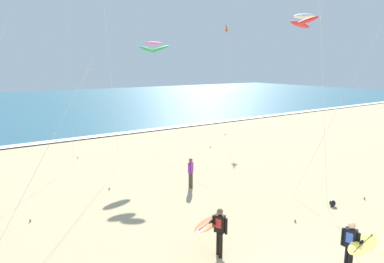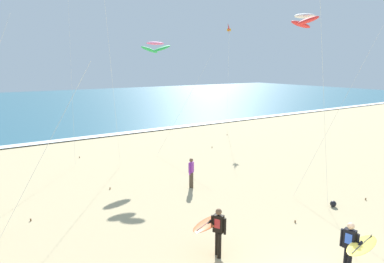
% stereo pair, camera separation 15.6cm
% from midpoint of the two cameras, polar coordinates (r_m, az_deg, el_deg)
% --- Properties ---
extents(ocean_water, '(160.00, 60.00, 0.08)m').
position_cam_midpoint_polar(ocean_water, '(59.82, -25.73, 4.03)').
color(ocean_water, '#2D6075').
rests_on(ocean_water, ground).
extents(shoreline_foam, '(160.00, 1.12, 0.01)m').
position_cam_midpoint_polar(shoreline_foam, '(30.98, -17.77, -1.00)').
color(shoreline_foam, white).
rests_on(shoreline_foam, ocean_water).
extents(surfer_lead, '(2.02, 1.10, 1.71)m').
position_cam_midpoint_polar(surfer_lead, '(11.75, 26.13, -16.80)').
color(surfer_lead, black).
rests_on(surfer_lead, ground).
extents(surfer_trailing, '(1.99, 1.40, 1.71)m').
position_cam_midpoint_polar(surfer_trailing, '(11.74, 4.10, -15.63)').
color(surfer_trailing, black).
rests_on(surfer_trailing, ground).
extents(kite_arc_rose_near, '(5.36, 2.66, 7.84)m').
position_cam_midpoint_polar(kite_arc_rose_near, '(23.32, -5.99, 13.92)').
color(kite_arc_rose_near, green).
rests_on(kite_arc_rose_near, ground).
extents(kite_arc_ivory_high, '(3.64, 3.22, 8.53)m').
position_cam_midpoint_polar(kite_arc_ivory_high, '(16.39, 18.71, 17.26)').
color(kite_arc_ivory_high, red).
rests_on(kite_arc_ivory_high, ground).
extents(kite_delta_scarlet_low, '(2.20, 2.65, 10.20)m').
position_cam_midpoint_polar(kite_delta_scarlet_low, '(33.45, 6.38, 16.77)').
color(kite_delta_scarlet_low, red).
rests_on(kite_delta_scarlet_low, ground).
extents(bystander_purple_top, '(0.43, 0.33, 1.59)m').
position_cam_midpoint_polar(bystander_purple_top, '(17.73, 0.12, -6.96)').
color(bystander_purple_top, '#4C3D2D').
rests_on(bystander_purple_top, ground).
extents(beach_ball, '(0.28, 0.28, 0.28)m').
position_cam_midpoint_polar(beach_ball, '(16.97, 22.94, -11.15)').
color(beach_ball, black).
rests_on(beach_ball, ground).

